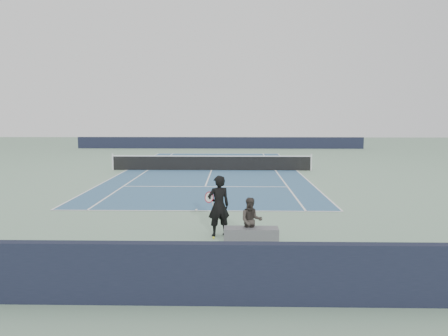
{
  "coord_description": "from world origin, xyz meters",
  "views": [
    {
      "loc": [
        1.39,
        -27.88,
        3.62
      ],
      "look_at": [
        0.96,
        -7.59,
        1.1
      ],
      "focal_mm": 35.0,
      "sensor_mm": 36.0,
      "label": 1
    }
  ],
  "objects_px": {
    "tennis_net": "(211,163)",
    "spectator_bench": "(251,228)",
    "tennis_ball": "(214,238)",
    "tennis_player": "(219,206)"
  },
  "relations": [
    {
      "from": "tennis_net",
      "to": "tennis_ball",
      "type": "xyz_separation_m",
      "value": [
        0.83,
        -15.52,
        -0.47
      ]
    },
    {
      "from": "tennis_net",
      "to": "tennis_player",
      "type": "xyz_separation_m",
      "value": [
        0.96,
        -15.18,
        0.41
      ]
    },
    {
      "from": "tennis_net",
      "to": "spectator_bench",
      "type": "relative_size",
      "value": 8.43
    },
    {
      "from": "tennis_ball",
      "to": "spectator_bench",
      "type": "height_order",
      "value": "spectator_bench"
    },
    {
      "from": "spectator_bench",
      "to": "tennis_ball",
      "type": "bearing_deg",
      "value": 152.63
    },
    {
      "from": "tennis_ball",
      "to": "tennis_player",
      "type": "bearing_deg",
      "value": 67.71
    },
    {
      "from": "tennis_ball",
      "to": "spectator_bench",
      "type": "relative_size",
      "value": 0.05
    },
    {
      "from": "tennis_net",
      "to": "spectator_bench",
      "type": "bearing_deg",
      "value": -83.28
    },
    {
      "from": "tennis_net",
      "to": "tennis_ball",
      "type": "bearing_deg",
      "value": -86.95
    },
    {
      "from": "tennis_net",
      "to": "tennis_player",
      "type": "relative_size",
      "value": 7.06
    }
  ]
}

